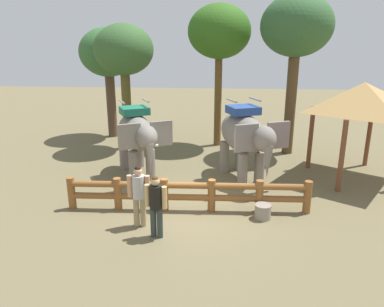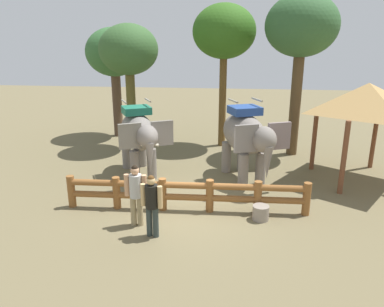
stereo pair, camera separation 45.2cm
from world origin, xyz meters
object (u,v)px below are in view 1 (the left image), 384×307
tree_far_right (296,29)px  tree_deep_back (108,54)px  tourist_woman_in_black (156,202)px  tourist_man_in_blue (139,192)px  feed_bucket (263,211)px  elephant_center (245,136)px  elephant_near_left (137,135)px  log_fence (188,193)px  tree_far_left (219,33)px  thatched_shelter (363,98)px  tree_back_center (124,52)px

tree_far_right → tree_deep_back: (-9.12, 2.43, -1.18)m
tree_far_right → tree_deep_back: size_ratio=1.22×
tourist_woman_in_black → tree_deep_back: tree_deep_back is taller
tourist_woman_in_black → tourist_man_in_blue: size_ratio=0.97×
tourist_man_in_blue → feed_bucket: tourist_man_in_blue is taller
elephant_center → tourist_woman_in_black: size_ratio=2.05×
elephant_near_left → tourist_man_in_blue: elephant_near_left is taller
elephant_center → log_fence: bearing=-122.9°
feed_bucket → elephant_center: bearing=97.4°
log_fence → tree_far_left: size_ratio=1.12×
log_fence → tree_far_left: tree_far_left is taller
tree_far_left → tree_far_right: (3.33, -1.11, 0.16)m
tourist_woman_in_black → tree_far_left: tree_far_left is taller
elephant_center → tree_deep_back: size_ratio=0.63×
tourist_man_in_blue → thatched_shelter: (7.46, 4.58, 2.03)m
tree_far_left → tourist_man_in_blue: bearing=-103.4°
tourist_man_in_blue → tree_back_center: tree_back_center is taller
tourist_man_in_blue → tree_back_center: 8.90m
tree_deep_back → thatched_shelter: bearing=-26.3°
elephant_near_left → feed_bucket: size_ratio=7.03×
tree_far_left → feed_bucket: bearing=-79.4°
tourist_man_in_blue → tree_far_left: (2.09, 8.77, 4.37)m
tourist_woman_in_black → tree_back_center: 9.59m
tree_deep_back → tourist_woman_in_black: bearing=-68.1°
tree_far_right → tree_deep_back: 9.52m
log_fence → tourist_woman_in_black: size_ratio=4.28×
log_fence → elephant_near_left: (-2.24, 2.98, 1.06)m
elephant_near_left → tree_back_center: bearing=109.4°
tree_far_left → tree_far_right: bearing=-18.4°
log_fence → thatched_shelter: bearing=29.4°
elephant_near_left → elephant_center: elephant_center is taller
tourist_man_in_blue → tree_deep_back: 11.26m
elephant_near_left → tree_deep_back: 7.16m
elephant_center → tree_far_left: 6.14m
log_fence → tree_far_right: size_ratio=1.08×
log_fence → tree_far_right: 9.22m
tourist_man_in_blue → thatched_shelter: size_ratio=0.45×
tourist_man_in_blue → tree_deep_back: tree_deep_back is taller
elephant_center → tourist_man_in_blue: 5.14m
log_fence → tree_deep_back: bearing=119.1°
tree_deep_back → feed_bucket: bearing=-52.0°
elephant_near_left → elephant_center: (4.11, -0.08, 0.07)m
elephant_near_left → tourist_woman_in_black: (1.54, -4.66, -0.63)m
tree_far_left → elephant_center: bearing=-77.3°
log_fence → elephant_near_left: elephant_near_left is taller
tree_far_left → feed_bucket: tree_far_left is taller
tourist_woman_in_black → tourist_man_in_blue: bearing=135.7°
tourist_woman_in_black → tourist_man_in_blue: 0.82m
thatched_shelter → tree_back_center: (-9.74, 3.26, 1.51)m
tourist_man_in_blue → tree_deep_back: (-3.71, 10.09, 3.35)m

